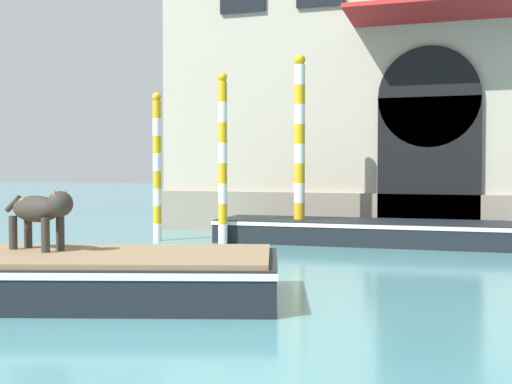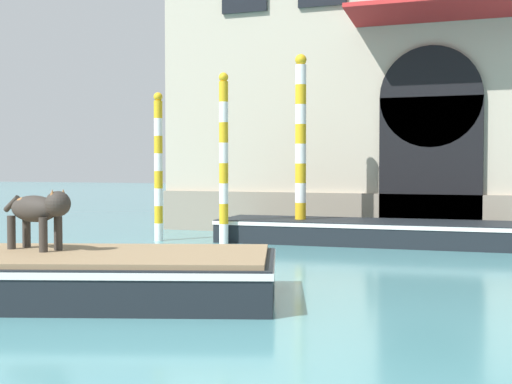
{
  "view_description": "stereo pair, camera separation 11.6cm",
  "coord_description": "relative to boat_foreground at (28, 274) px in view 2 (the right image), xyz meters",
  "views": [
    {
      "loc": [
        2.63,
        -0.56,
        1.68
      ],
      "look_at": [
        -1.78,
        11.58,
        1.2
      ],
      "focal_mm": 50.0,
      "sensor_mm": 36.0,
      "label": 1
    },
    {
      "loc": [
        2.74,
        -0.52,
        1.68
      ],
      "look_at": [
        -1.78,
        11.58,
        1.2
      ],
      "focal_mm": 50.0,
      "sensor_mm": 36.0,
      "label": 2
    }
  ],
  "objects": [
    {
      "name": "boat_foreground",
      "position": [
        0.0,
        0.0,
        0.0
      ],
      "size": [
        6.65,
        4.19,
        0.58
      ],
      "rotation": [
        0.0,
        0.0,
        0.32
      ],
      "color": "black",
      "rests_on": "ground_plane"
    },
    {
      "name": "dog_on_deck",
      "position": [
        -0.04,
        0.27,
        0.79
      ],
      "size": [
        1.19,
        0.52,
        0.8
      ],
      "rotation": [
        0.0,
        0.0,
        -0.22
      ],
      "color": "#332D28",
      "rests_on": "boat_foreground"
    },
    {
      "name": "boat_moored_near_palazzo",
      "position": [
        2.7,
        7.8,
        -0.05
      ],
      "size": [
        6.47,
        2.06,
        0.5
      ],
      "rotation": [
        0.0,
        0.0,
        0.04
      ],
      "color": "black",
      "rests_on": "ground_plane"
    },
    {
      "name": "mooring_pole_0",
      "position": [
        1.27,
        7.63,
        1.77
      ],
      "size": [
        0.25,
        0.25,
        4.12
      ],
      "color": "white",
      "rests_on": "ground_plane"
    },
    {
      "name": "mooring_pole_1",
      "position": [
        -0.12,
        6.6,
        1.53
      ],
      "size": [
        0.2,
        0.2,
        3.66
      ],
      "color": "white",
      "rests_on": "ground_plane"
    },
    {
      "name": "mooring_pole_2",
      "position": [
        -1.76,
        6.73,
        1.36
      ],
      "size": [
        0.2,
        0.2,
        3.31
      ],
      "color": "white",
      "rests_on": "ground_plane"
    }
  ]
}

